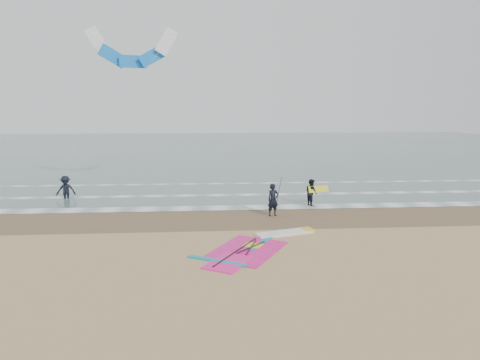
{
  "coord_description": "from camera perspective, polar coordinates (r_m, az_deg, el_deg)",
  "views": [
    {
      "loc": [
        -2.64,
        -16.14,
        5.72
      ],
      "look_at": [
        -1.09,
        5.0,
        2.2
      ],
      "focal_mm": 32.0,
      "sensor_mm": 36.0,
      "label": 1
    }
  ],
  "objects": [
    {
      "name": "sea_water",
      "position": [
        64.45,
        -1.84,
        4.33
      ],
      "size": [
        120.0,
        80.0,
        0.02
      ],
      "primitive_type": "cube",
      "color": "#47605E",
      "rests_on": "ground"
    },
    {
      "name": "person_standing",
      "position": [
        23.15,
        4.44,
        -2.66
      ],
      "size": [
        0.75,
        0.62,
        1.77
      ],
      "primitive_type": "imported",
      "rotation": [
        0.0,
        0.0,
        0.35
      ],
      "color": "black",
      "rests_on": "ground"
    },
    {
      "name": "ground",
      "position": [
        17.33,
        4.87,
        -9.88
      ],
      "size": [
        120.0,
        120.0,
        0.0
      ],
      "primitive_type": "plane",
      "color": "tan",
      "rests_on": "ground"
    },
    {
      "name": "carried_kiteboard",
      "position": [
        25.83,
        10.42,
        -1.2
      ],
      "size": [
        1.3,
        0.51,
        0.39
      ],
      "color": "yellow",
      "rests_on": "ground"
    },
    {
      "name": "person_wading",
      "position": [
        29.61,
        -22.25,
        -0.59
      ],
      "size": [
        1.26,
        0.79,
        1.86
      ],
      "primitive_type": "imported",
      "rotation": [
        0.0,
        0.0,
        0.09
      ],
      "color": "black",
      "rests_on": "ground"
    },
    {
      "name": "windsurf_rig",
      "position": [
        18.29,
        2.51,
        -8.68
      ],
      "size": [
        5.83,
        5.52,
        0.14
      ],
      "color": "white",
      "rests_on": "ground"
    },
    {
      "name": "person_walking",
      "position": [
        25.87,
        9.49,
        -1.65
      ],
      "size": [
        0.83,
        0.94,
        1.62
      ],
      "primitive_type": "imported",
      "rotation": [
        0.0,
        0.0,
        1.89
      ],
      "color": "black",
      "rests_on": "ground"
    },
    {
      "name": "foam_waterline",
      "position": [
        27.32,
        1.44,
        -2.6
      ],
      "size": [
        120.0,
        9.15,
        0.02
      ],
      "color": "white",
      "rests_on": "ground"
    },
    {
      "name": "wet_sand_band",
      "position": [
        23.02,
        2.52,
        -4.96
      ],
      "size": [
        120.0,
        5.0,
        0.01
      ],
      "primitive_type": "cube",
      "color": "brown",
      "rests_on": "ground"
    },
    {
      "name": "held_pole",
      "position": [
        23.11,
        5.19,
        -1.64
      ],
      "size": [
        0.17,
        0.86,
        1.82
      ],
      "color": "black",
      "rests_on": "ground"
    },
    {
      "name": "surf_kite",
      "position": [
        31.04,
        -14.19,
        16.26
      ],
      "size": [
        7.23,
        3.0,
        9.98
      ],
      "color": "white",
      "rests_on": "ground"
    }
  ]
}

